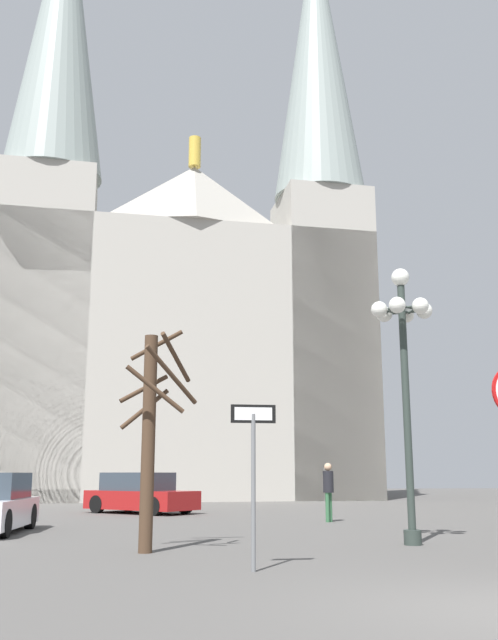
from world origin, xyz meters
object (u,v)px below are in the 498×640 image
Objects in this scene: street_lamp at (404,349)px; pedestrian_walking at (328,486)px; parked_car_near_red at (140,494)px; cathedral at (186,286)px; one_way_arrow_sign at (253,461)px; bare_tree at (150,429)px.

pedestrian_walking is (-0.06, 6.99, -2.98)m from street_lamp.
cathedral is at bearing 81.95° from parked_car_near_red.
parked_car_near_red is (-1.99, -14.08, -11.76)m from cathedral.
one_way_arrow_sign is (0.10, -30.08, -10.83)m from cathedral.
street_lamp is at bearing 43.38° from one_way_arrow_sign.
parked_car_near_red is at bearing -98.05° from cathedral.
one_way_arrow_sign is 11.16m from pedestrian_walking.
pedestrian_walking is at bearing -43.57° from parked_car_near_red.
one_way_arrow_sign is at bearing -136.62° from street_lamp.
one_way_arrow_sign reaches higher than pedestrian_walking.
cathedral is 15.61× the size of one_way_arrow_sign.
pedestrian_walking is at bearing 90.53° from street_lamp.
bare_tree is at bearing -93.17° from cathedral.
bare_tree is 13.37m from parked_car_near_red.
cathedral is 9.04× the size of bare_tree.
bare_tree is at bearing -87.94° from parked_car_near_red.
cathedral is 31.97m from one_way_arrow_sign.
cathedral is 18.45m from parked_car_near_red.
one_way_arrow_sign is 1.42× the size of pedestrian_walking.
bare_tree reaches higher than one_way_arrow_sign.
cathedral is 28.11m from street_lamp.
parked_car_near_red is 2.48× the size of pedestrian_walking.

